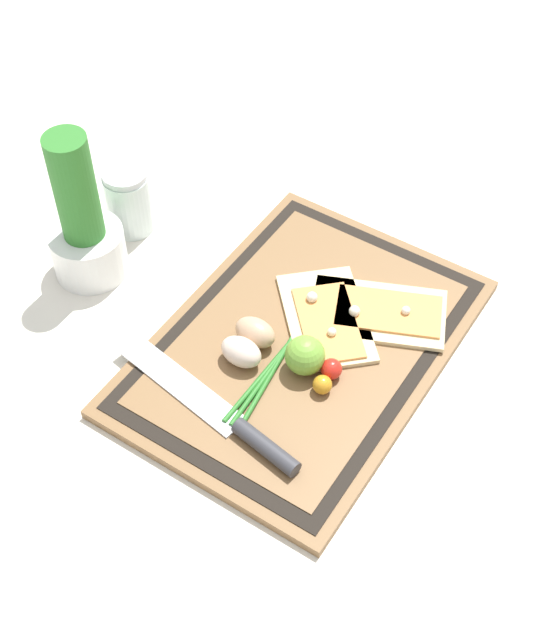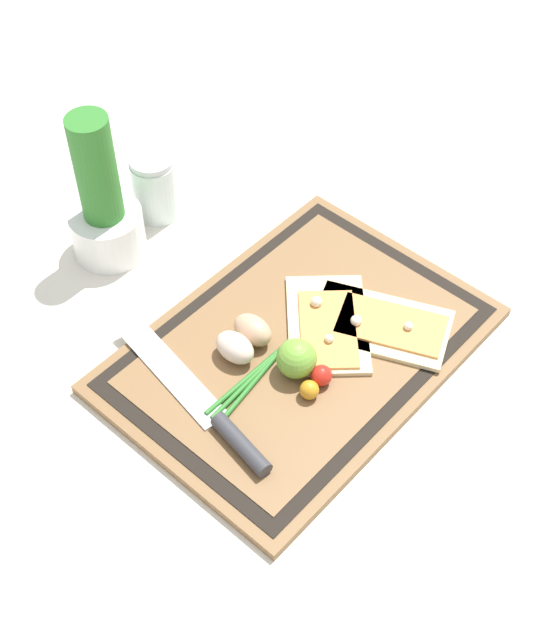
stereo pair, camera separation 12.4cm
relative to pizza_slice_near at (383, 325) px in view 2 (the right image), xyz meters
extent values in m
plane|color=silver|center=(-0.10, 0.07, -0.02)|extent=(6.00, 6.00, 0.00)
cube|color=brown|center=(-0.10, 0.07, -0.02)|extent=(0.51, 0.36, 0.01)
cube|color=black|center=(-0.10, 0.07, -0.01)|extent=(0.48, 0.34, 0.00)
cube|color=brown|center=(-0.10, 0.07, -0.01)|extent=(0.44, 0.30, 0.00)
cube|color=beige|center=(0.00, 0.00, 0.00)|extent=(0.18, 0.22, 0.01)
cube|color=#E08E47|center=(0.00, -0.01, 0.00)|extent=(0.13, 0.17, 0.00)
sphere|color=silver|center=(-0.03, 0.03, 0.01)|extent=(0.02, 0.02, 0.02)
sphere|color=silver|center=(0.01, -0.03, 0.01)|extent=(0.01, 0.01, 0.01)
cube|color=beige|center=(-0.05, 0.06, 0.00)|extent=(0.21, 0.20, 0.01)
cube|color=#E08E47|center=(-0.06, 0.05, 0.00)|extent=(0.15, 0.15, 0.00)
sphere|color=silver|center=(-0.04, 0.09, 0.01)|extent=(0.02, 0.02, 0.02)
sphere|color=silver|center=(-0.08, 0.04, 0.01)|extent=(0.01, 0.01, 0.01)
cube|color=silver|center=(-0.25, 0.17, 0.00)|extent=(0.07, 0.22, 0.00)
cylinder|color=#38383D|center=(-0.28, 0.01, 0.01)|extent=(0.04, 0.10, 0.02)
ellipsoid|color=tan|center=(-0.14, 0.12, 0.01)|extent=(0.04, 0.06, 0.04)
ellipsoid|color=beige|center=(-0.18, 0.12, 0.01)|extent=(0.04, 0.06, 0.04)
sphere|color=#70A838|center=(-0.14, 0.04, 0.02)|extent=(0.05, 0.05, 0.05)
sphere|color=red|center=(-0.13, 0.00, 0.01)|extent=(0.03, 0.03, 0.03)
sphere|color=orange|center=(-0.16, 0.00, 0.01)|extent=(0.03, 0.03, 0.03)
cylinder|color=#2D7528|center=(-0.12, 0.08, 0.00)|extent=(0.31, 0.01, 0.01)
cylinder|color=#2D7528|center=(-0.12, 0.08, 0.00)|extent=(0.31, 0.03, 0.01)
cylinder|color=#2D7528|center=(-0.12, 0.08, 0.00)|extent=(0.31, 0.05, 0.01)
cylinder|color=white|center=(-0.14, 0.42, 0.01)|extent=(0.11, 0.11, 0.08)
cylinder|color=#2D7528|center=(-0.14, 0.42, 0.12)|extent=(0.06, 0.06, 0.21)
cylinder|color=silver|center=(-0.04, 0.42, 0.03)|extent=(0.07, 0.07, 0.10)
cylinder|color=#B73323|center=(-0.04, 0.42, 0.00)|extent=(0.06, 0.06, 0.04)
cylinder|color=silver|center=(-0.04, 0.42, 0.08)|extent=(0.07, 0.07, 0.01)
camera|label=1|loc=(-0.77, -0.32, 0.96)|focal=50.00mm
camera|label=2|loc=(-0.70, -0.42, 0.96)|focal=50.00mm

